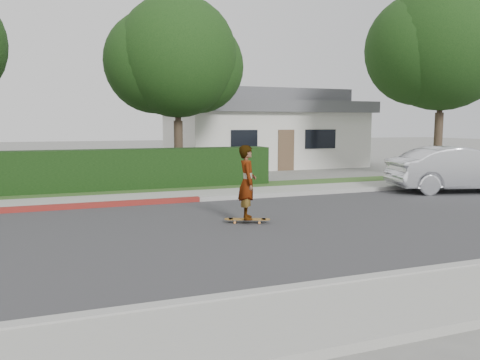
# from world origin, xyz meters

# --- Properties ---
(ground) EXTENTS (120.00, 120.00, 0.00)m
(ground) POSITION_xyz_m (0.00, 0.00, 0.00)
(ground) COLOR slate
(ground) RESTS_ON ground
(road) EXTENTS (60.00, 8.00, 0.01)m
(road) POSITION_xyz_m (0.00, 0.00, 0.01)
(road) COLOR #2D2D30
(road) RESTS_ON ground
(curb_near) EXTENTS (60.00, 0.20, 0.15)m
(curb_near) POSITION_xyz_m (0.00, -4.10, 0.07)
(curb_near) COLOR #9E9E99
(curb_near) RESTS_ON ground
(sidewalk_near) EXTENTS (60.00, 1.60, 0.12)m
(sidewalk_near) POSITION_xyz_m (0.00, -5.00, 0.06)
(sidewalk_near) COLOR gray
(sidewalk_near) RESTS_ON ground
(curb_far) EXTENTS (60.00, 0.20, 0.15)m
(curb_far) POSITION_xyz_m (0.00, 4.10, 0.07)
(curb_far) COLOR #9E9E99
(curb_far) RESTS_ON ground
(sidewalk_far) EXTENTS (60.00, 1.60, 0.12)m
(sidewalk_far) POSITION_xyz_m (0.00, 5.00, 0.06)
(sidewalk_far) COLOR gray
(sidewalk_far) RESTS_ON ground
(planting_strip) EXTENTS (60.00, 1.60, 0.10)m
(planting_strip) POSITION_xyz_m (0.00, 6.60, 0.05)
(planting_strip) COLOR #2D4C1E
(planting_strip) RESTS_ON ground
(hedge) EXTENTS (15.00, 1.00, 1.50)m
(hedge) POSITION_xyz_m (-3.00, 7.20, 0.75)
(hedge) COLOR black
(hedge) RESTS_ON ground
(tree_center) EXTENTS (5.66, 4.84, 7.44)m
(tree_center) POSITION_xyz_m (1.49, 9.19, 4.90)
(tree_center) COLOR #33261C
(tree_center) RESTS_ON ground
(tree_right) EXTENTS (6.32, 5.60, 8.56)m
(tree_right) POSITION_xyz_m (12.49, 6.69, 5.63)
(tree_right) COLOR #33261C
(tree_right) RESTS_ON ground
(house) EXTENTS (10.60, 8.60, 4.30)m
(house) POSITION_xyz_m (8.00, 16.00, 2.10)
(house) COLOR beige
(house) RESTS_ON ground
(skateboard) EXTENTS (1.10, 0.62, 0.10)m
(skateboard) POSITION_xyz_m (1.25, 0.61, 0.10)
(skateboard) COLOR orange
(skateboard) RESTS_ON ground
(skateboarder) EXTENTS (0.58, 0.74, 1.78)m
(skateboarder) POSITION_xyz_m (1.25, 0.61, 1.00)
(skateboarder) COLOR white
(skateboarder) RESTS_ON skateboard
(car_silver) EXTENTS (5.12, 2.88, 1.60)m
(car_silver) POSITION_xyz_m (10.16, 2.93, 0.80)
(car_silver) COLOR silver
(car_silver) RESTS_ON ground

